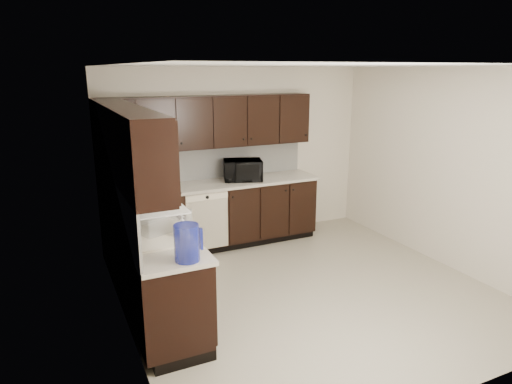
# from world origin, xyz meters

# --- Properties ---
(floor) EXTENTS (4.00, 4.00, 0.00)m
(floor) POSITION_xyz_m (0.00, 0.00, 0.00)
(floor) COLOR #AAA28C
(floor) RESTS_ON ground
(ceiling) EXTENTS (4.00, 4.00, 0.00)m
(ceiling) POSITION_xyz_m (0.00, 0.00, 2.50)
(ceiling) COLOR white
(ceiling) RESTS_ON wall_back
(wall_back) EXTENTS (4.00, 0.02, 2.50)m
(wall_back) POSITION_xyz_m (0.00, 2.00, 1.25)
(wall_back) COLOR beige
(wall_back) RESTS_ON floor
(wall_left) EXTENTS (0.02, 4.00, 2.50)m
(wall_left) POSITION_xyz_m (-2.00, 0.00, 1.25)
(wall_left) COLOR beige
(wall_left) RESTS_ON floor
(wall_right) EXTENTS (0.02, 4.00, 2.50)m
(wall_right) POSITION_xyz_m (2.00, 0.00, 1.25)
(wall_right) COLOR beige
(wall_right) RESTS_ON floor
(wall_front) EXTENTS (4.00, 0.02, 2.50)m
(wall_front) POSITION_xyz_m (0.00, -2.00, 1.25)
(wall_front) COLOR beige
(wall_front) RESTS_ON floor
(lower_cabinets) EXTENTS (3.00, 2.80, 0.90)m
(lower_cabinets) POSITION_xyz_m (-1.01, 1.11, 0.41)
(lower_cabinets) COLOR black
(lower_cabinets) RESTS_ON floor
(countertop) EXTENTS (3.03, 2.83, 0.04)m
(countertop) POSITION_xyz_m (-1.01, 1.11, 0.92)
(countertop) COLOR #BBB4A3
(countertop) RESTS_ON lower_cabinets
(backsplash) EXTENTS (3.00, 2.80, 0.48)m
(backsplash) POSITION_xyz_m (-1.22, 1.32, 1.18)
(backsplash) COLOR silver
(backsplash) RESTS_ON countertop
(upper_cabinets) EXTENTS (3.00, 2.80, 0.70)m
(upper_cabinets) POSITION_xyz_m (-1.10, 1.20, 1.77)
(upper_cabinets) COLOR black
(upper_cabinets) RESTS_ON wall_back
(dishwasher) EXTENTS (0.58, 0.04, 0.78)m
(dishwasher) POSITION_xyz_m (-0.70, 1.41, 0.55)
(dishwasher) COLOR #F1E4C5
(dishwasher) RESTS_ON lower_cabinets
(sink) EXTENTS (0.54, 0.82, 0.42)m
(sink) POSITION_xyz_m (-1.68, -0.01, 0.88)
(sink) COLOR #F1E4C5
(sink) RESTS_ON countertop
(microwave) EXTENTS (0.61, 0.50, 0.29)m
(microwave) POSITION_xyz_m (-0.06, 1.68, 1.09)
(microwave) COLOR black
(microwave) RESTS_ON countertop
(soap_bottle_a) EXTENTS (0.11, 0.11, 0.22)m
(soap_bottle_a) POSITION_xyz_m (-1.48, -0.16, 1.05)
(soap_bottle_a) COLOR gray
(soap_bottle_a) RESTS_ON countertop
(soap_bottle_b) EXTENTS (0.09, 0.09, 0.22)m
(soap_bottle_b) POSITION_xyz_m (-1.84, 0.18, 1.05)
(soap_bottle_b) COLOR gray
(soap_bottle_b) RESTS_ON countertop
(toaster_oven) EXTENTS (0.40, 0.31, 0.25)m
(toaster_oven) POSITION_xyz_m (-1.19, 1.76, 1.06)
(toaster_oven) COLOR silver
(toaster_oven) RESTS_ON countertop
(storage_bin) EXTENTS (0.61, 0.53, 0.20)m
(storage_bin) POSITION_xyz_m (-1.62, 0.13, 1.04)
(storage_bin) COLOR silver
(storage_bin) RESTS_ON countertop
(blue_pitcher) EXTENTS (0.21, 0.21, 0.31)m
(blue_pitcher) POSITION_xyz_m (-1.60, -0.70, 1.10)
(blue_pitcher) COLOR navy
(blue_pitcher) RESTS_ON countertop
(teal_tumbler) EXTENTS (0.09, 0.09, 0.18)m
(teal_tumbler) POSITION_xyz_m (-1.49, 1.29, 1.03)
(teal_tumbler) COLOR #0B7D73
(teal_tumbler) RESTS_ON countertop
(paper_towel_roll) EXTENTS (0.15, 0.15, 0.32)m
(paper_towel_roll) POSITION_xyz_m (-1.55, 1.35, 1.10)
(paper_towel_roll) COLOR white
(paper_towel_roll) RESTS_ON countertop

